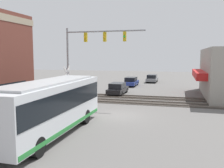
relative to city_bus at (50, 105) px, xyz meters
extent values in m
plane|color=#605E5B|center=(5.82, -2.80, -1.82)|extent=(120.00, 120.00, 0.00)
cube|color=red|center=(18.48, -9.75, 0.78)|extent=(9.62, 1.20, 0.80)
cube|color=silver|center=(0.01, 0.00, -0.01)|extent=(10.19, 2.55, 2.76)
cube|color=black|center=(0.01, 0.00, 0.40)|extent=(9.99, 2.59, 1.16)
cube|color=#288438|center=(0.01, 0.00, -1.22)|extent=(9.99, 2.58, 0.24)
cube|color=#A5A8AA|center=(0.01, 0.00, 1.43)|extent=(8.66, 2.17, 0.12)
cylinder|color=black|center=(2.90, 0.00, -1.32)|extent=(1.00, 2.57, 1.00)
cylinder|color=black|center=(-3.29, 0.00, -1.32)|extent=(1.00, 2.57, 1.00)
cylinder|color=gray|center=(9.98, 3.51, 1.96)|extent=(0.20, 0.20, 7.55)
cylinder|color=gray|center=(9.98, -0.42, 5.34)|extent=(0.16, 7.85, 0.16)
cube|color=gold|center=(9.98, 1.55, 4.79)|extent=(0.30, 0.27, 0.90)
sphere|color=yellow|center=(9.81, 1.55, 4.79)|extent=(0.20, 0.20, 0.20)
cube|color=gold|center=(9.98, -0.42, 4.79)|extent=(0.30, 0.27, 0.90)
sphere|color=yellow|center=(9.81, -0.42, 4.79)|extent=(0.20, 0.20, 0.20)
cube|color=gold|center=(9.98, -2.38, 4.79)|extent=(0.30, 0.27, 0.90)
sphere|color=green|center=(9.81, -2.38, 4.79)|extent=(0.20, 0.20, 0.20)
cylinder|color=gray|center=(9.45, 3.39, -0.02)|extent=(0.14, 0.14, 3.60)
cube|color=white|center=(9.45, 3.39, 1.28)|extent=(1.41, 0.06, 1.41)
cube|color=white|center=(9.45, 3.39, 1.28)|extent=(1.41, 0.06, 1.41)
cylinder|color=#38383A|center=(9.45, 3.39, 0.48)|extent=(0.08, 0.90, 0.08)
sphere|color=red|center=(9.40, 2.94, 0.48)|extent=(0.28, 0.28, 0.28)
sphere|color=red|center=(9.40, 3.84, 0.48)|extent=(0.28, 0.28, 0.28)
cube|color=#332D28|center=(11.82, -2.80, -1.80)|extent=(2.60, 60.00, 0.03)
cube|color=#6B6056|center=(11.10, -2.80, -1.74)|extent=(0.07, 60.00, 0.15)
cube|color=#6B6056|center=(12.54, -2.80, -1.74)|extent=(0.07, 60.00, 0.15)
cube|color=#332D28|center=(15.02, -2.80, -1.80)|extent=(2.60, 60.00, 0.03)
cube|color=#6B6056|center=(14.30, -2.80, -1.74)|extent=(0.07, 60.00, 0.15)
cube|color=#6B6056|center=(15.74, -2.80, -1.74)|extent=(0.07, 60.00, 0.15)
cube|color=black|center=(16.95, 0.00, -1.29)|extent=(4.82, 1.80, 0.54)
cube|color=black|center=(16.71, 0.00, -0.69)|extent=(2.65, 1.62, 0.65)
cylinder|color=black|center=(18.44, 0.00, -1.50)|extent=(0.64, 1.82, 0.64)
cylinder|color=black|center=(15.46, 0.00, -1.50)|extent=(0.64, 1.82, 0.64)
cube|color=navy|center=(25.87, 0.00, -1.29)|extent=(4.47, 1.80, 0.54)
cube|color=black|center=(25.64, 0.00, -0.69)|extent=(2.46, 1.62, 0.65)
cylinder|color=black|center=(27.25, 0.00, -1.50)|extent=(0.64, 1.82, 0.64)
cylinder|color=black|center=(24.48, 0.00, -1.50)|extent=(0.64, 1.82, 0.64)
cube|color=slate|center=(32.72, -2.60, -1.30)|extent=(4.73, 1.80, 0.52)
cube|color=black|center=(32.49, -2.60, -0.72)|extent=(2.60, 1.62, 0.64)
cylinder|color=black|center=(34.19, -2.60, -1.50)|extent=(0.64, 1.82, 0.64)
cylinder|color=black|center=(31.26, -2.60, -1.50)|extent=(0.64, 1.82, 0.64)
cylinder|color=#473828|center=(9.44, 2.01, -1.41)|extent=(0.28, 0.28, 0.82)
cylinder|color=#195933|center=(9.44, 2.01, -0.66)|extent=(0.34, 0.34, 0.68)
sphere|color=tan|center=(9.44, 2.01, -0.20)|extent=(0.22, 0.22, 0.22)
camera|label=1|loc=(-13.31, -7.48, 2.95)|focal=40.00mm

